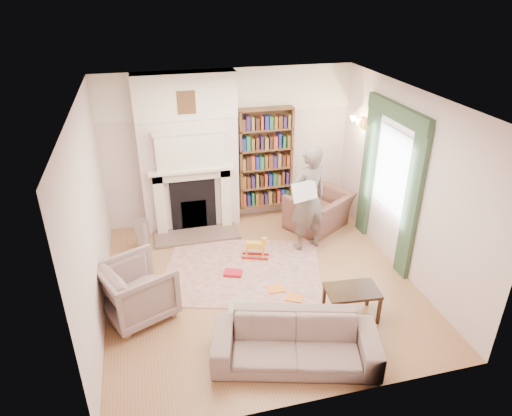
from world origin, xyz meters
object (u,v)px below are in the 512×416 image
object	(u,v)px
bookcase	(265,158)
coffee_table	(351,303)
sofa	(296,342)
rocking_horse	(255,248)
armchair_reading	(319,211)
armchair_left	(138,290)
man_reading	(308,199)
paraffin_heater	(143,235)

from	to	relation	value
bookcase	coffee_table	xyz separation A→B (m)	(0.35, -3.17, -0.95)
sofa	rocking_horse	size ratio (longest dim) A/B	4.44
armchair_reading	armchair_left	world-z (taller)	armchair_left
man_reading	paraffin_heater	xyz separation A→B (m)	(-2.70, 0.60, -0.65)
sofa	coffee_table	bearing A→B (deg)	45.98
armchair_left	man_reading	xyz separation A→B (m)	(2.80, 1.09, 0.52)
armchair_left	rocking_horse	distance (m)	2.12
bookcase	rocking_horse	xyz separation A→B (m)	(-0.56, -1.44, -0.98)
bookcase	armchair_left	bearing A→B (deg)	-135.23
man_reading	paraffin_heater	size ratio (longest dim) A/B	3.35
sofa	rocking_horse	xyz separation A→B (m)	(0.08, 2.31, -0.09)
bookcase	rocking_horse	distance (m)	1.82
rocking_horse	man_reading	bearing A→B (deg)	27.29
bookcase	sofa	size ratio (longest dim) A/B	0.94
bookcase	paraffin_heater	distance (m)	2.60
bookcase	sofa	distance (m)	3.91
armchair_reading	coffee_table	size ratio (longest dim) A/B	1.49
coffee_table	bookcase	bearing A→B (deg)	101.65
sofa	paraffin_heater	distance (m)	3.47
armchair_left	coffee_table	bearing A→B (deg)	-129.48
rocking_horse	armchair_left	bearing A→B (deg)	-132.26
paraffin_heater	rocking_horse	size ratio (longest dim) A/B	1.24
sofa	paraffin_heater	world-z (taller)	sofa
armchair_reading	rocking_horse	xyz separation A→B (m)	(-1.38, -0.71, -0.14)
rocking_horse	armchair_reading	bearing A→B (deg)	47.68
man_reading	armchair_reading	bearing A→B (deg)	-142.06
man_reading	coffee_table	xyz separation A→B (m)	(-0.02, -1.85, -0.70)
armchair_left	armchair_reading	bearing A→B (deg)	-86.67
armchair_reading	coffee_table	bearing A→B (deg)	46.80
sofa	coffee_table	size ratio (longest dim) A/B	2.81
armchair_reading	sofa	distance (m)	3.36
sofa	bookcase	bearing A→B (deg)	96.01
armchair_reading	man_reading	bearing A→B (deg)	20.87
man_reading	coffee_table	bearing A→B (deg)	74.08
man_reading	paraffin_heater	distance (m)	2.84
sofa	coffee_table	distance (m)	1.14
man_reading	coffee_table	distance (m)	1.98
bookcase	armchair_reading	xyz separation A→B (m)	(0.82, -0.72, -0.84)
coffee_table	paraffin_heater	distance (m)	3.63
bookcase	rocking_horse	world-z (taller)	bookcase
armchair_left	sofa	world-z (taller)	armchair_left
man_reading	rocking_horse	world-z (taller)	man_reading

